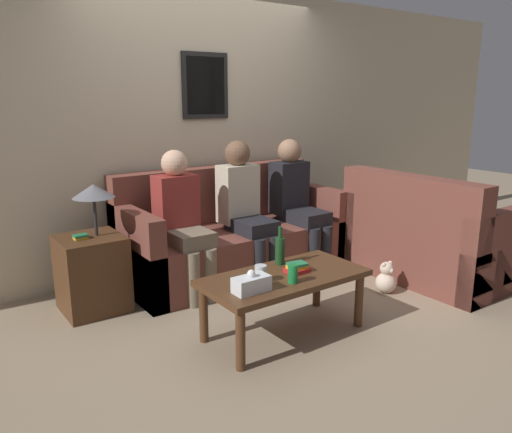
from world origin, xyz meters
TOP-DOWN VIEW (x-y plane):
  - ground_plane at (0.00, 0.00)m, footprint 16.00×16.00m
  - wall_back at (0.00, 0.99)m, footprint 9.00×0.08m
  - couch_main at (0.00, 0.53)m, footprint 2.05×0.88m
  - couch_side at (1.36, -0.61)m, footprint 0.88×1.39m
  - coffee_table at (-0.39, -0.73)m, footprint 1.14×0.56m
  - side_table_with_lamp at (-1.33, 0.44)m, footprint 0.46×0.46m
  - wine_bottle at (-0.28, -0.54)m, footprint 0.07×0.07m
  - drinking_glass at (-0.60, -0.74)m, footprint 0.08×0.08m
  - book_stack at (-0.28, -0.74)m, footprint 0.16×0.12m
  - soda_can at (-0.44, -0.88)m, footprint 0.07×0.07m
  - tissue_box at (-0.74, -0.85)m, footprint 0.23×0.12m
  - person_left at (-0.60, 0.34)m, footprint 0.34×0.57m
  - person_middle at (0.03, 0.36)m, footprint 0.34×0.61m
  - person_right at (0.64, 0.36)m, footprint 0.34×0.63m
  - teddy_bear at (0.77, -0.66)m, footprint 0.17×0.17m

SIDE VIEW (x-z plane):
  - ground_plane at x=0.00m, z-range 0.00..0.00m
  - teddy_bear at x=0.77m, z-range -0.02..0.25m
  - couch_main at x=0.00m, z-range -0.15..0.81m
  - couch_side at x=1.36m, z-range -0.15..0.81m
  - side_table_with_lamp at x=-1.33m, z-range -0.15..0.83m
  - coffee_table at x=-0.39m, z-range 0.16..0.59m
  - book_stack at x=-0.28m, z-range 0.43..0.49m
  - tissue_box at x=-0.74m, z-range 0.41..0.56m
  - drinking_glass at x=-0.60m, z-range 0.43..0.54m
  - soda_can at x=-0.44m, z-range 0.43..0.55m
  - wine_bottle at x=-0.28m, z-range 0.40..0.68m
  - person_left at x=-0.60m, z-range 0.06..1.25m
  - person_right at x=0.64m, z-range 0.06..1.27m
  - person_middle at x=0.03m, z-range 0.06..1.29m
  - wall_back at x=0.00m, z-range 0.00..2.60m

